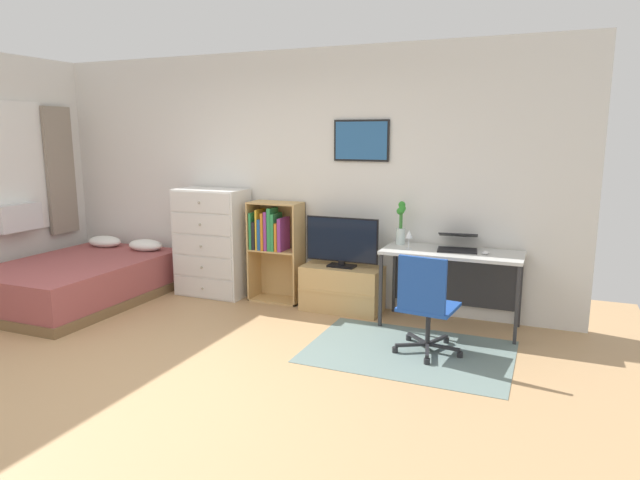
# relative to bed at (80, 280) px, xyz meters

# --- Properties ---
(ground_plane) EXTENTS (7.20, 7.20, 0.00)m
(ground_plane) POSITION_rel_bed_xyz_m (2.09, -1.36, -0.23)
(ground_plane) COLOR tan
(wall_back_with_posters) EXTENTS (6.12, 0.09, 2.70)m
(wall_back_with_posters) POSITION_rel_bed_xyz_m (2.09, 1.06, 1.12)
(wall_back_with_posters) COLOR silver
(wall_back_with_posters) RESTS_ON ground_plane
(area_rug) EXTENTS (1.70, 1.20, 0.01)m
(area_rug) POSITION_rel_bed_xyz_m (3.72, -0.05, -0.23)
(area_rug) COLOR slate
(area_rug) RESTS_ON ground_plane
(bed) EXTENTS (1.44, 2.03, 0.59)m
(bed) POSITION_rel_bed_xyz_m (0.00, 0.00, 0.00)
(bed) COLOR brown
(bed) RESTS_ON ground_plane
(dresser) EXTENTS (0.80, 0.46, 1.22)m
(dresser) POSITION_rel_bed_xyz_m (1.21, 0.79, 0.38)
(dresser) COLOR silver
(dresser) RESTS_ON ground_plane
(bookshelf) EXTENTS (0.58, 0.30, 1.10)m
(bookshelf) POSITION_rel_bed_xyz_m (1.96, 0.85, 0.43)
(bookshelf) COLOR tan
(bookshelf) RESTS_ON ground_plane
(tv_stand) EXTENTS (0.83, 0.41, 0.47)m
(tv_stand) POSITION_rel_bed_xyz_m (2.79, 0.80, 0.00)
(tv_stand) COLOR tan
(tv_stand) RESTS_ON ground_plane
(television) EXTENTS (0.77, 0.16, 0.52)m
(television) POSITION_rel_bed_xyz_m (2.79, 0.78, 0.49)
(television) COLOR black
(television) RESTS_ON tv_stand
(desk) EXTENTS (1.29, 0.55, 0.74)m
(desk) POSITION_rel_bed_xyz_m (3.92, 0.81, 0.37)
(desk) COLOR silver
(desk) RESTS_ON ground_plane
(office_chair) EXTENTS (0.57, 0.58, 0.86)m
(office_chair) POSITION_rel_bed_xyz_m (3.85, -0.07, 0.22)
(office_chair) COLOR #232326
(office_chair) RESTS_ON ground_plane
(laptop) EXTENTS (0.41, 0.44, 0.16)m
(laptop) POSITION_rel_bed_xyz_m (3.95, 0.84, 0.57)
(laptop) COLOR black
(laptop) RESTS_ON desk
(computer_mouse) EXTENTS (0.06, 0.10, 0.03)m
(computer_mouse) POSITION_rel_bed_xyz_m (4.22, 0.71, 0.52)
(computer_mouse) COLOR silver
(computer_mouse) RESTS_ON desk
(bamboo_vase) EXTENTS (0.09, 0.10, 0.43)m
(bamboo_vase) POSITION_rel_bed_xyz_m (3.38, 0.87, 0.73)
(bamboo_vase) COLOR silver
(bamboo_vase) RESTS_ON desk
(wine_glass) EXTENTS (0.07, 0.07, 0.18)m
(wine_glass) POSITION_rel_bed_xyz_m (3.51, 0.68, 0.64)
(wine_glass) COLOR silver
(wine_glass) RESTS_ON desk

